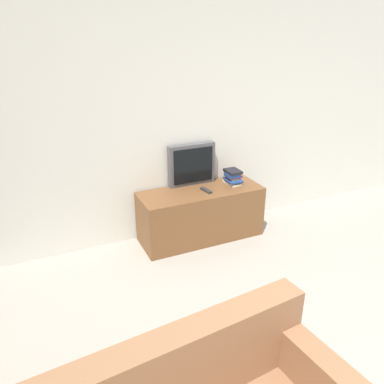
{
  "coord_description": "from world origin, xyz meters",
  "views": [
    {
      "loc": [
        -1.4,
        -0.67,
        2.16
      ],
      "look_at": [
        -0.0,
        2.37,
        0.75
      ],
      "focal_mm": 35.0,
      "sensor_mm": 36.0,
      "label": 1
    }
  ],
  "objects_px": {
    "tv_stand": "(201,214)",
    "television": "(192,165)",
    "book_stack": "(233,177)",
    "remote_on_stand": "(206,190)"
  },
  "relations": [
    {
      "from": "tv_stand",
      "to": "remote_on_stand",
      "type": "height_order",
      "value": "remote_on_stand"
    },
    {
      "from": "television",
      "to": "remote_on_stand",
      "type": "bearing_deg",
      "value": -78.52
    },
    {
      "from": "remote_on_stand",
      "to": "tv_stand",
      "type": "bearing_deg",
      "value": 126.41
    },
    {
      "from": "tv_stand",
      "to": "book_stack",
      "type": "height_order",
      "value": "book_stack"
    },
    {
      "from": "tv_stand",
      "to": "remote_on_stand",
      "type": "relative_size",
      "value": 8.09
    },
    {
      "from": "tv_stand",
      "to": "remote_on_stand",
      "type": "bearing_deg",
      "value": -53.59
    },
    {
      "from": "television",
      "to": "book_stack",
      "type": "height_order",
      "value": "television"
    },
    {
      "from": "television",
      "to": "book_stack",
      "type": "bearing_deg",
      "value": -22.47
    },
    {
      "from": "tv_stand",
      "to": "television",
      "type": "xyz_separation_m",
      "value": [
        -0.02,
        0.21,
        0.53
      ]
    },
    {
      "from": "tv_stand",
      "to": "television",
      "type": "relative_size",
      "value": 2.52
    }
  ]
}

